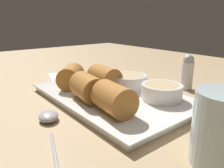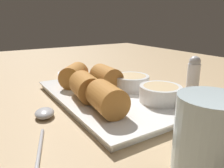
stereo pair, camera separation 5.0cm
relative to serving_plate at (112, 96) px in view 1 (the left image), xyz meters
The scene contains 11 objects.
table_surface 4.61cm from the serving_plate, 152.78° to the left, with size 180.00×140.00×2.00cm.
serving_plate is the anchor object (origin of this frame).
roll_front_left 5.72cm from the serving_plate, 169.79° to the left, with size 8.20×5.49×5.10cm.
roll_front_right 11.08cm from the serving_plate, 155.65° to the right, with size 8.76×8.55×5.10cm.
roll_back_left 6.97cm from the serving_plate, 90.97° to the right, with size 8.38×6.12×5.10cm.
roll_back_right 10.40cm from the serving_plate, 38.21° to the right, with size 8.33×5.94×5.10cm.
dipping_bowl_near 5.88cm from the serving_plate, 93.42° to the left, with size 7.96×7.96×3.09cm.
dipping_bowl_far 10.68cm from the serving_plate, 30.28° to the left, with size 7.96×7.96×3.09cm.
spoon 15.38cm from the serving_plate, 81.23° to the right, with size 19.46×8.34×1.50cm.
napkin 23.12cm from the serving_plate, behind, with size 12.13×11.15×0.60cm.
salt_shaker 20.16cm from the serving_plate, 73.70° to the left, with size 2.90×2.90×8.64cm.
Camera 1 is at (38.30, -29.51, 18.69)cm, focal length 35.00 mm.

